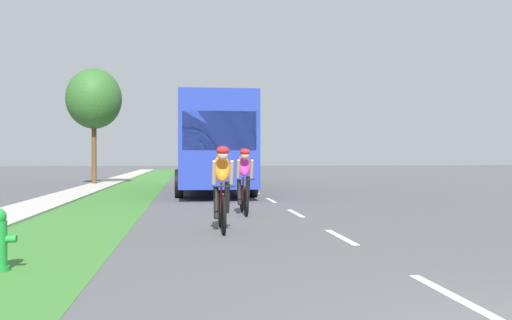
{
  "coord_description": "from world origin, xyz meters",
  "views": [
    {
      "loc": [
        -2.62,
        -3.21,
        1.39
      ],
      "look_at": [
        0.12,
        18.9,
        1.25
      ],
      "focal_mm": 38.55,
      "sensor_mm": 36.0,
      "label": 1
    }
  ],
  "objects_px": {
    "bus_blue": "(212,142)",
    "pickup_silver": "(226,161)",
    "street_tree_near": "(94,99)",
    "cyclist_lead": "(222,188)",
    "suv_dark_green": "(237,161)",
    "cyclist_trailing": "(244,181)",
    "sedan_maroon": "(206,165)"
  },
  "relations": [
    {
      "from": "cyclist_trailing",
      "to": "street_tree_near",
      "type": "bearing_deg",
      "value": 111.81
    },
    {
      "from": "cyclist_lead",
      "to": "bus_blue",
      "type": "xyz_separation_m",
      "value": [
        0.32,
        12.23,
        1.17
      ]
    },
    {
      "from": "cyclist_lead",
      "to": "sedan_maroon",
      "type": "bearing_deg",
      "value": 88.74
    },
    {
      "from": "cyclist_trailing",
      "to": "pickup_silver",
      "type": "height_order",
      "value": "pickup_silver"
    },
    {
      "from": "pickup_silver",
      "to": "street_tree_near",
      "type": "distance_m",
      "value": 36.38
    },
    {
      "from": "pickup_silver",
      "to": "street_tree_near",
      "type": "bearing_deg",
      "value": -104.28
    },
    {
      "from": "cyclist_trailing",
      "to": "sedan_maroon",
      "type": "distance_m",
      "value": 26.56
    },
    {
      "from": "sedan_maroon",
      "to": "pickup_silver",
      "type": "height_order",
      "value": "pickup_silver"
    },
    {
      "from": "suv_dark_green",
      "to": "pickup_silver",
      "type": "bearing_deg",
      "value": 90.9
    },
    {
      "from": "cyclist_trailing",
      "to": "pickup_silver",
      "type": "relative_size",
      "value": 0.34
    },
    {
      "from": "bus_blue",
      "to": "pickup_silver",
      "type": "distance_m",
      "value": 40.86
    },
    {
      "from": "cyclist_trailing",
      "to": "street_tree_near",
      "type": "height_order",
      "value": "street_tree_near"
    },
    {
      "from": "bus_blue",
      "to": "pickup_silver",
      "type": "xyz_separation_m",
      "value": [
        3.34,
        40.71,
        -1.15
      ]
    },
    {
      "from": "bus_blue",
      "to": "sedan_maroon",
      "type": "distance_m",
      "value": 17.28
    },
    {
      "from": "bus_blue",
      "to": "pickup_silver",
      "type": "bearing_deg",
      "value": 85.3
    },
    {
      "from": "pickup_silver",
      "to": "street_tree_near",
      "type": "height_order",
      "value": "street_tree_near"
    },
    {
      "from": "street_tree_near",
      "to": "cyclist_trailing",
      "type": "bearing_deg",
      "value": -68.19
    },
    {
      "from": "cyclist_lead",
      "to": "pickup_silver",
      "type": "bearing_deg",
      "value": 86.04
    },
    {
      "from": "cyclist_lead",
      "to": "cyclist_trailing",
      "type": "distance_m",
      "value": 3.0
    },
    {
      "from": "suv_dark_green",
      "to": "pickup_silver",
      "type": "xyz_separation_m",
      "value": [
        -0.19,
        12.18,
        -0.12
      ]
    },
    {
      "from": "cyclist_lead",
      "to": "suv_dark_green",
      "type": "distance_m",
      "value": 40.95
    },
    {
      "from": "bus_blue",
      "to": "street_tree_near",
      "type": "height_order",
      "value": "street_tree_near"
    },
    {
      "from": "cyclist_lead",
      "to": "sedan_maroon",
      "type": "xyz_separation_m",
      "value": [
        0.65,
        29.47,
        -0.04
      ]
    },
    {
      "from": "cyclist_lead",
      "to": "bus_blue",
      "type": "relative_size",
      "value": 0.15
    },
    {
      "from": "suv_dark_green",
      "to": "pickup_silver",
      "type": "relative_size",
      "value": 0.92
    },
    {
      "from": "cyclist_lead",
      "to": "pickup_silver",
      "type": "height_order",
      "value": "pickup_silver"
    },
    {
      "from": "bus_blue",
      "to": "street_tree_near",
      "type": "xyz_separation_m",
      "value": [
        -5.59,
        5.6,
        2.26
      ]
    },
    {
      "from": "cyclist_lead",
      "to": "suv_dark_green",
      "type": "height_order",
      "value": "suv_dark_green"
    },
    {
      "from": "sedan_maroon",
      "to": "suv_dark_green",
      "type": "distance_m",
      "value": 11.74
    },
    {
      "from": "cyclist_lead",
      "to": "pickup_silver",
      "type": "distance_m",
      "value": 53.07
    },
    {
      "from": "bus_blue",
      "to": "suv_dark_green",
      "type": "height_order",
      "value": "bus_blue"
    },
    {
      "from": "bus_blue",
      "to": "pickup_silver",
      "type": "height_order",
      "value": "bus_blue"
    }
  ]
}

